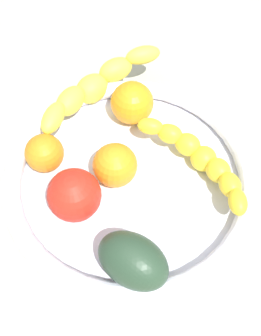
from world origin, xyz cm
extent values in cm
cube|color=#ACAC95|center=(0.00, 0.00, 1.50)|extent=(120.00, 120.00, 3.00)
cylinder|color=silver|center=(0.00, 0.00, 3.99)|extent=(32.63, 32.63, 1.99)
torus|color=silver|center=(0.00, 0.00, 6.23)|extent=(34.38, 34.38, 2.49)
ellipsoid|color=yellow|center=(17.87, 8.69, 9.56)|extent=(5.99, 5.73, 2.76)
ellipsoid|color=yellow|center=(14.06, 11.29, 8.33)|extent=(6.54, 5.66, 3.50)
ellipsoid|color=yellow|center=(9.74, 12.91, 7.11)|extent=(6.39, 5.43, 4.24)
ellipsoid|color=yellow|center=(5.16, 13.45, 8.33)|extent=(5.56, 3.52, 3.50)
ellipsoid|color=yellow|center=(0.59, 12.89, 9.56)|extent=(6.05, 4.02, 2.76)
ellipsoid|color=yellow|center=(2.23, -14.04, 8.78)|extent=(4.32, 3.96, 2.33)
ellipsoid|color=yellow|center=(4.38, -12.21, 8.11)|extent=(4.49, 4.53, 2.75)
ellipsoid|color=yellow|center=(6.07, -9.94, 7.44)|extent=(4.56, 4.73, 3.16)
ellipsoid|color=yellow|center=(7.20, -7.35, 6.78)|extent=(4.50, 4.53, 3.58)
ellipsoid|color=yellow|center=(7.72, -4.58, 7.44)|extent=(3.42, 3.86, 3.16)
ellipsoid|color=yellow|center=(7.60, -1.76, 8.11)|extent=(3.27, 4.02, 2.75)
ellipsoid|color=yellow|center=(6.86, 0.97, 8.78)|extent=(3.51, 4.24, 2.33)
sphere|color=orange|center=(-0.70, 1.98, 7.98)|extent=(5.99, 5.99, 5.99)
sphere|color=orange|center=(9.68, 5.65, 8.16)|extent=(6.34, 6.34, 6.34)
sphere|color=orange|center=(-3.88, 11.36, 7.65)|extent=(5.32, 5.32, 5.32)
sphere|color=red|center=(-7.32, 3.75, 8.42)|extent=(6.86, 6.86, 6.86)
ellipsoid|color=#28412C|center=(-10.58, -6.81, 8.02)|extent=(6.27, 8.91, 6.06)
camera|label=1|loc=(-23.79, -14.57, 51.81)|focal=42.28mm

